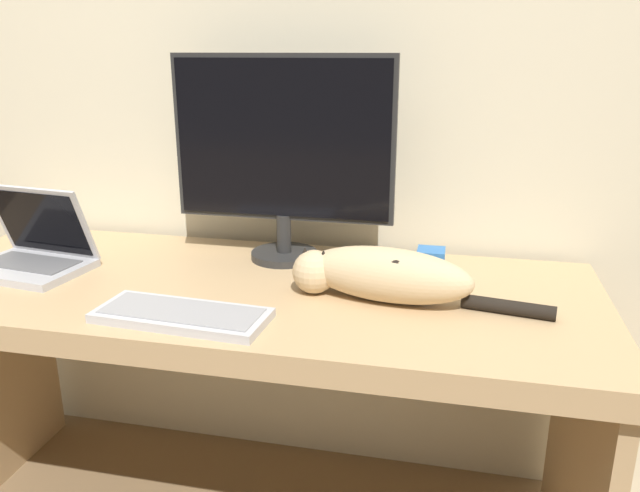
% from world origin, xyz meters
% --- Properties ---
extents(wall_back, '(6.40, 0.06, 2.60)m').
position_xyz_m(wall_back, '(0.00, 0.75, 1.30)').
color(wall_back, beige).
rests_on(wall_back, ground_plane).
extents(desk, '(1.74, 0.69, 0.73)m').
position_xyz_m(desk, '(0.00, 0.35, 0.59)').
color(desk, tan).
rests_on(desk, ground_plane).
extents(monitor, '(0.60, 0.18, 0.55)m').
position_xyz_m(monitor, '(0.05, 0.56, 1.03)').
color(monitor, '#282828').
rests_on(monitor, desk).
extents(laptop, '(0.32, 0.25, 0.22)m').
position_xyz_m(laptop, '(-0.57, 0.33, 0.78)').
color(laptop, '#B7B7BC').
rests_on(laptop, desk).
extents(external_keyboard, '(0.38, 0.17, 0.02)m').
position_xyz_m(external_keyboard, '(-0.06, 0.11, 0.74)').
color(external_keyboard, '#BCBCC1').
rests_on(external_keyboard, desk).
extents(cat, '(0.60, 0.20, 0.13)m').
position_xyz_m(cat, '(0.34, 0.32, 0.80)').
color(cat, '#D1B284').
rests_on(cat, desk).
extents(small_toy, '(0.07, 0.07, 0.07)m').
position_xyz_m(small_toy, '(0.45, 0.51, 0.77)').
color(small_toy, '#2D6BB7').
rests_on(small_toy, desk).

